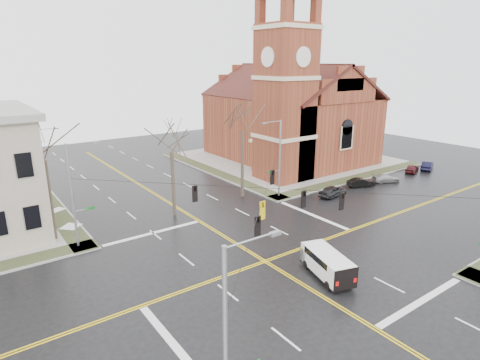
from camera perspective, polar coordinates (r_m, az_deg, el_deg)
ground at (r=33.02m, az=3.58°, el=-11.47°), size 120.00×120.00×0.00m
sidewalks at (r=32.98m, az=3.58°, el=-11.36°), size 80.00×80.00×0.17m
road_markings at (r=33.01m, az=3.58°, el=-11.47°), size 100.00×100.00×0.01m
church at (r=64.53m, az=6.86°, el=10.12°), size 24.28×27.48×27.50m
signal_pole_ne at (r=46.48m, az=5.52°, el=3.34°), size 2.75×0.22×9.00m
signal_pole_nw at (r=36.26m, az=-22.54°, el=-1.67°), size 2.75×0.22×9.00m
signal_pole_sw at (r=16.84m, az=-1.56°, el=-22.15°), size 2.75×0.22×9.00m
span_wires at (r=30.61m, az=3.79°, el=-1.17°), size 23.02×23.02×0.03m
traffic_signals at (r=30.36m, az=4.56°, el=-2.82°), size 8.21×8.26×1.30m
streetlight_north_a at (r=52.21m, az=-26.18°, el=2.62°), size 2.30×0.20×8.00m
streetlight_north_b at (r=71.71m, az=-29.11°, el=5.60°), size 2.30×0.20×8.00m
cargo_van at (r=31.18m, az=12.10°, el=-11.32°), size 3.23×5.26×1.88m
parked_car_a at (r=48.94m, az=13.06°, el=-1.54°), size 4.08×1.95×1.34m
parked_car_b at (r=53.68m, az=16.79°, el=-0.34°), size 3.67×2.42×1.14m
parked_car_c at (r=56.79m, az=20.04°, el=0.23°), size 4.02×2.93×1.08m
parked_car_d at (r=63.28m, az=23.27°, el=1.54°), size 3.79×2.58×1.20m
parked_car_e at (r=65.73m, az=25.09°, el=1.89°), size 4.16×2.82×1.30m
tree_nw_far at (r=37.88m, az=-26.13°, el=3.25°), size 4.00×4.00×10.88m
tree_nw_near at (r=40.88m, az=-9.73°, el=4.57°), size 4.00×4.00×9.90m
tree_ne at (r=45.50m, az=0.34°, el=7.76°), size 4.00×4.00×11.83m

